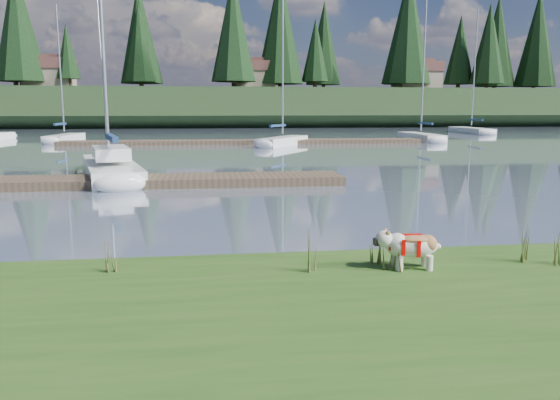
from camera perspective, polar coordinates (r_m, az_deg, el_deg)
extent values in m
plane|color=slate|center=(39.93, -6.62, 5.81)|extent=(200.00, 200.00, 0.00)
cube|color=#1C3018|center=(82.84, -7.14, 9.48)|extent=(200.00, 20.00, 5.00)
cylinder|color=silver|center=(7.90, 12.37, -6.49)|extent=(0.10, 0.10, 0.21)
cylinder|color=silver|center=(8.10, 11.98, -6.08)|extent=(0.10, 0.10, 0.21)
cylinder|color=silver|center=(8.03, 15.34, -6.37)|extent=(0.10, 0.10, 0.21)
cylinder|color=silver|center=(8.22, 14.88, -5.97)|extent=(0.10, 0.10, 0.21)
ellipsoid|color=silver|center=(8.01, 13.79, -4.68)|extent=(0.73, 0.41, 0.33)
ellipsoid|color=#A0683C|center=(7.98, 13.82, -3.93)|extent=(0.52, 0.37, 0.12)
ellipsoid|color=silver|center=(7.87, 10.83, -4.01)|extent=(0.27, 0.28, 0.25)
cube|color=black|center=(7.86, 10.06, -4.34)|extent=(0.08, 0.13, 0.10)
cube|color=white|center=(21.95, -17.27, 2.92)|extent=(3.55, 7.86, 0.70)
ellipsoid|color=white|center=(25.76, -17.92, 3.82)|extent=(2.13, 2.43, 0.70)
cylinder|color=silver|center=(22.87, -18.25, 19.22)|extent=(0.14, 0.14, 11.62)
cube|color=navy|center=(20.72, -17.21, 6.24)|extent=(1.04, 3.43, 0.20)
cube|color=white|center=(21.45, -17.27, 4.73)|extent=(1.86, 3.00, 0.45)
cube|color=#4C3D2C|center=(19.30, -17.58, 1.83)|extent=(16.00, 2.00, 0.30)
cube|color=#4C3D2C|center=(40.00, -3.74, 6.07)|extent=(26.00, 2.20, 0.30)
ellipsoid|color=white|center=(52.47, -26.72, 5.99)|extent=(2.00, 2.32, 0.70)
cube|color=white|center=(45.57, -21.57, 5.95)|extent=(1.84, 6.11, 0.70)
ellipsoid|color=white|center=(48.43, -20.44, 6.19)|extent=(1.44, 1.74, 0.70)
cylinder|color=silver|center=(45.60, -21.99, 12.58)|extent=(0.12, 0.12, 9.40)
cube|color=navy|center=(44.75, -22.00, 7.38)|extent=(0.39, 2.40, 0.20)
cube|color=white|center=(38.64, 0.28, 6.07)|extent=(4.41, 5.94, 0.70)
ellipsoid|color=white|center=(41.45, 2.02, 6.31)|extent=(2.02, 2.12, 0.70)
cylinder|color=silver|center=(38.68, 0.29, 14.08)|extent=(0.12, 0.12, 9.64)
cube|color=navy|center=(37.82, -0.24, 7.79)|extent=(1.45, 2.18, 0.20)
cube|color=white|center=(45.70, 14.48, 6.32)|extent=(1.60, 6.82, 0.70)
ellipsoid|color=white|center=(48.88, 13.02, 6.58)|extent=(1.50, 1.87, 0.70)
cylinder|color=silver|center=(45.76, 14.80, 13.63)|extent=(0.12, 0.12, 10.51)
cube|color=navy|center=(44.79, 14.98, 7.75)|extent=(0.22, 2.71, 0.20)
cube|color=white|center=(60.29, 19.34, 6.82)|extent=(2.17, 7.86, 0.70)
ellipsoid|color=white|center=(63.87, 17.93, 7.02)|extent=(1.80, 2.21, 0.70)
cylinder|color=silver|center=(60.37, 19.68, 12.87)|extent=(0.12, 0.12, 11.59)
cube|color=navy|center=(59.29, 19.81, 7.89)|extent=(0.36, 3.10, 0.20)
cone|color=#475B23|center=(7.64, 2.73, -5.22)|extent=(0.03, 0.03, 0.63)
cone|color=brown|center=(7.60, 3.64, -5.78)|extent=(0.03, 0.03, 0.51)
cone|color=#475B23|center=(7.67, 3.13, -4.91)|extent=(0.03, 0.03, 0.70)
cone|color=brown|center=(7.66, 3.80, -5.92)|extent=(0.03, 0.03, 0.44)
cone|color=#475B23|center=(7.57, 2.98, -5.60)|extent=(0.03, 0.03, 0.57)
cone|color=#475B23|center=(8.19, 9.71, -5.11)|extent=(0.03, 0.03, 0.41)
cone|color=brown|center=(8.17, 10.59, -5.47)|extent=(0.03, 0.03, 0.33)
cone|color=#475B23|center=(8.23, 10.05, -4.89)|extent=(0.03, 0.03, 0.46)
cone|color=brown|center=(8.22, 10.69, -5.53)|extent=(0.03, 0.03, 0.29)
cone|color=#475B23|center=(8.13, 10.01, -5.38)|extent=(0.03, 0.03, 0.37)
cone|color=#475B23|center=(8.91, 23.97, -3.95)|extent=(0.03, 0.03, 0.62)
cone|color=brown|center=(8.92, 24.78, -4.40)|extent=(0.03, 0.03, 0.49)
cone|color=#475B23|center=(8.96, 24.21, -3.70)|extent=(0.03, 0.03, 0.68)
cone|color=brown|center=(8.98, 24.80, -4.52)|extent=(0.03, 0.03, 0.43)
cone|color=#475B23|center=(8.86, 24.34, -4.26)|extent=(0.03, 0.03, 0.55)
cone|color=#475B23|center=(8.04, -17.85, -5.64)|extent=(0.03, 0.03, 0.44)
cone|color=brown|center=(7.97, -17.14, -6.07)|extent=(0.03, 0.03, 0.35)
cone|color=#475B23|center=(8.05, -17.40, -5.44)|extent=(0.03, 0.03, 0.48)
cone|color=brown|center=(8.01, -16.88, -6.15)|extent=(0.03, 0.03, 0.31)
cone|color=#475B23|center=(7.97, -17.80, -5.94)|extent=(0.03, 0.03, 0.39)
cone|color=#475B23|center=(7.87, 11.08, -5.85)|extent=(0.03, 0.03, 0.39)
cone|color=brown|center=(7.85, 12.00, -6.22)|extent=(0.03, 0.03, 0.31)
cone|color=#475B23|center=(7.91, 11.43, -5.63)|extent=(0.03, 0.03, 0.43)
cone|color=brown|center=(7.90, 12.11, -6.26)|extent=(0.03, 0.03, 0.27)
cone|color=#475B23|center=(7.81, 11.41, -6.13)|extent=(0.03, 0.03, 0.35)
cone|color=#475B23|center=(8.94, 26.67, -4.09)|extent=(0.03, 0.03, 0.62)
cone|color=#475B23|center=(8.99, 26.90, -3.83)|extent=(0.03, 0.03, 0.68)
cone|color=#475B23|center=(8.89, 27.05, -4.39)|extent=(0.03, 0.03, 0.56)
cube|color=#33281C|center=(8.64, -3.26, -7.56)|extent=(60.00, 0.50, 0.14)
cylinder|color=#382619|center=(81.64, -25.34, 11.03)|extent=(0.60, 0.60, 1.80)
cone|color=black|center=(82.30, -25.73, 16.35)|extent=(6.60, 6.60, 15.00)
cylinder|color=#382619|center=(82.44, -14.29, 11.63)|extent=(0.60, 0.60, 1.80)
cone|color=black|center=(82.88, -14.47, 15.67)|extent=(4.84, 4.84, 11.00)
cylinder|color=#382619|center=(75.99, -4.84, 12.08)|extent=(0.60, 0.60, 1.80)
cone|color=black|center=(76.64, -4.92, 17.46)|extent=(6.16, 6.16, 14.00)
cylinder|color=#382619|center=(81.41, 3.68, 11.93)|extent=(0.60, 0.60, 1.80)
cone|color=black|center=(81.76, 3.72, 15.39)|extent=(3.96, 3.96, 9.00)
cylinder|color=#382619|center=(82.98, 12.99, 11.66)|extent=(0.60, 0.60, 1.80)
cone|color=black|center=(83.70, 13.20, 17.21)|extent=(7.04, 7.04, 16.00)
cylinder|color=#382619|center=(91.43, 20.73, 11.08)|extent=(0.60, 0.60, 1.80)
cone|color=black|center=(91.87, 20.97, 15.01)|extent=(5.28, 5.28, 12.00)
cube|color=gray|center=(82.74, -22.92, 11.51)|extent=(6.00, 5.00, 2.80)
cube|color=brown|center=(82.87, -23.02, 12.96)|extent=(6.30, 5.30, 1.40)
cube|color=brown|center=(82.93, -23.05, 13.51)|extent=(4.20, 3.60, 0.70)
cube|color=gray|center=(81.19, -2.85, 12.29)|extent=(6.00, 5.00, 2.80)
cube|color=brown|center=(81.32, -2.86, 13.77)|extent=(6.30, 5.30, 1.40)
cube|color=brown|center=(81.38, -2.86, 14.33)|extent=(4.20, 3.60, 0.70)
cube|color=gray|center=(84.64, 14.06, 11.92)|extent=(6.00, 5.00, 2.80)
cube|color=brown|center=(84.76, 14.12, 13.33)|extent=(6.30, 5.30, 1.40)
cube|color=brown|center=(84.82, 14.14, 13.87)|extent=(4.20, 3.60, 0.70)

